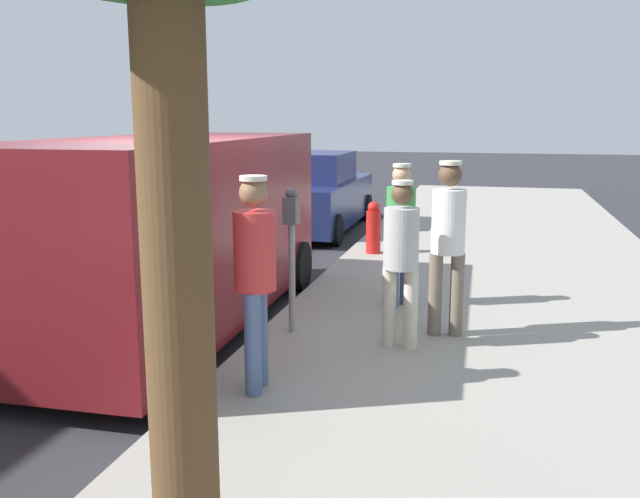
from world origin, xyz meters
The scene contains 10 objects.
ground_plane centered at (0.00, 0.00, 0.00)m, with size 80.00×80.00×0.00m, color #2D2D33.
sidewalk_slab centered at (3.50, 0.00, 0.07)m, with size 5.00×32.00×0.15m, color #9E998E.
parking_meter_near centered at (1.35, 0.00, 1.18)m, with size 0.14×0.18×1.52m.
pedestrian_in_green centered at (2.30, 1.29, 1.12)m, with size 0.34×0.34×1.69m.
pedestrian_in_gray centered at (2.50, -0.19, 1.08)m, with size 0.36×0.34×1.64m.
pedestrian_in_white centered at (2.91, 0.29, 1.19)m, with size 0.36×0.34×1.80m.
pedestrian_in_red centered at (1.51, -1.56, 1.17)m, with size 0.34×0.36×1.77m.
parked_van centered at (-0.15, 0.22, 1.15)m, with size 2.20×5.23×2.15m.
parked_sedan_ahead centered at (-0.37, 7.22, 0.75)m, with size 1.97×4.42×1.65m.
fire_hydrant centered at (1.45, 4.37, 0.57)m, with size 0.24×0.24×0.86m.
Camera 1 is at (3.33, -6.62, 2.38)m, focal length 38.40 mm.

